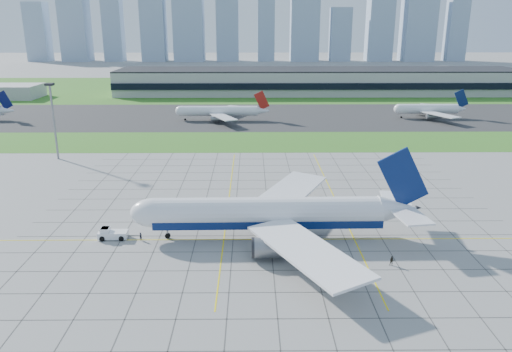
% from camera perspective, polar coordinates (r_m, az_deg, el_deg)
% --- Properties ---
extents(ground, '(1400.00, 1400.00, 0.00)m').
position_cam_1_polar(ground, '(109.56, 1.62, -6.82)').
color(ground, '#989993').
rests_on(ground, ground).
extents(grass_median, '(700.00, 35.00, 0.04)m').
position_cam_1_polar(grass_median, '(195.23, 0.65, 3.96)').
color(grass_median, '#397220').
rests_on(grass_median, ground).
extents(asphalt_taxiway, '(700.00, 75.00, 0.04)m').
position_cam_1_polar(asphalt_taxiway, '(249.09, 0.39, 6.84)').
color(asphalt_taxiway, '#383838').
rests_on(asphalt_taxiway, ground).
extents(grass_far, '(700.00, 145.00, 0.04)m').
position_cam_1_polar(grass_far, '(357.86, 0.10, 9.98)').
color(grass_far, '#397220').
rests_on(grass_far, ground).
extents(apron_markings, '(120.00, 130.00, 0.03)m').
position_cam_1_polar(apron_markings, '(119.78, 1.63, -4.66)').
color(apron_markings, '#474744').
rests_on(apron_markings, ground).
extents(terminal, '(260.00, 43.00, 15.80)m').
position_cam_1_polar(terminal, '(334.87, 7.13, 10.71)').
color(terminal, '#B7B7B2').
rests_on(terminal, ground).
extents(light_mast, '(2.50, 2.50, 25.60)m').
position_cam_1_polar(light_mast, '(179.98, -22.21, 6.82)').
color(light_mast, gray).
rests_on(light_mast, ground).
extents(city_skyline, '(523.00, 32.40, 160.00)m').
position_cam_1_polar(city_skyline, '(620.26, -1.04, 18.46)').
color(city_skyline, '#94A9C2').
rests_on(city_skyline, ground).
extents(airliner, '(63.39, 64.25, 19.96)m').
position_cam_1_polar(airliner, '(106.68, 1.59, -4.33)').
color(airliner, white).
rests_on(airliner, ground).
extents(pushback_tug, '(8.97, 3.22, 2.49)m').
position_cam_1_polar(pushback_tug, '(112.08, -16.17, -6.35)').
color(pushback_tug, white).
rests_on(pushback_tug, ground).
extents(crew_near, '(0.76, 0.78, 1.80)m').
position_cam_1_polar(crew_near, '(109.64, -13.03, -6.75)').
color(crew_near, black).
rests_on(crew_near, ground).
extents(crew_far, '(1.06, 0.90, 1.93)m').
position_cam_1_polar(crew_far, '(99.82, 15.27, -9.36)').
color(crew_far, black).
rests_on(crew_far, ground).
extents(distant_jet_1, '(42.19, 42.66, 14.08)m').
position_cam_1_polar(distant_jet_1, '(238.56, -4.12, 7.42)').
color(distant_jet_1, white).
rests_on(distant_jet_1, ground).
extents(distant_jet_2, '(33.65, 42.66, 14.08)m').
position_cam_1_polar(distant_jet_2, '(257.86, 19.16, 7.26)').
color(distant_jet_2, white).
rests_on(distant_jet_2, ground).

